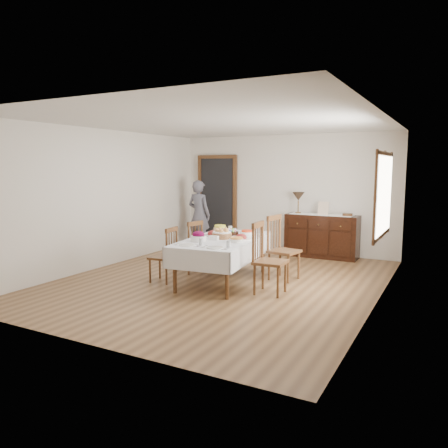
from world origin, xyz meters
The scene contains 26 objects.
ground centered at (0.00, 0.00, 0.00)m, with size 6.00×6.00×0.00m, color brown.
room_shell centered at (-0.15, 0.42, 1.64)m, with size 5.02×6.02×2.65m.
dining_table centered at (0.04, -0.02, 0.64)m, with size 1.30×2.21×0.73m.
chair_left_near centered at (-0.79, -0.49, 0.46)m, with size 0.42×0.42×0.92m.
chair_left_far centered at (-0.77, 0.26, 0.48)m, with size 0.47×0.47×0.94m.
chair_right_near centered at (0.94, -0.30, 0.55)m, with size 0.47×0.47×1.08m.
chair_right_far centered at (0.84, 0.59, 0.55)m, with size 0.52×0.52×1.08m.
sideboard centered at (0.94, 2.72, 0.45)m, with size 1.50×0.55×0.90m.
person centered at (-1.84, 2.33, 0.85)m, with size 0.53×0.34×1.70m, color #545360.
bread_basket centered at (0.02, -0.01, 0.79)m, with size 0.33×0.33×0.17m.
egg_basket centered at (-0.01, 0.40, 0.77)m, with size 0.25×0.25×0.11m.
ham_platter_a centered at (-0.25, 0.15, 0.75)m, with size 0.33×0.33×0.11m.
ham_platter_b centered at (0.35, 0.04, 0.75)m, with size 0.32×0.32×0.11m.
beet_bowl centered at (-0.17, -0.43, 0.79)m, with size 0.25×0.25×0.16m.
carrot_bowl centered at (0.26, 0.45, 0.77)m, with size 0.23×0.23×0.09m.
pineapple_bowl centered at (-0.34, 0.59, 0.79)m, with size 0.24×0.24×0.13m.
casserole_dish centered at (0.39, -0.22, 0.76)m, with size 0.23×0.23×0.08m.
butter_dish centered at (-0.01, -0.21, 0.76)m, with size 0.15×0.10×0.07m.
setting_left centered at (-0.08, -0.78, 0.75)m, with size 0.43×0.31×0.10m.
setting_right centered at (0.39, -0.77, 0.75)m, with size 0.43×0.31×0.10m.
glass_far_a centered at (-0.19, 0.69, 0.78)m, with size 0.07×0.07×0.11m.
glass_far_b centered at (0.32, 0.77, 0.77)m, with size 0.06×0.06×0.10m.
runner centered at (0.92, 2.71, 0.91)m, with size 1.30×0.35×0.01m.
table_lamp centered at (0.41, 2.72, 1.26)m, with size 0.26×0.26×0.46m.
picture_frame centered at (0.98, 2.66, 1.04)m, with size 0.22×0.08×0.28m.
deco_bowl centered at (1.47, 2.68, 0.93)m, with size 0.20×0.20×0.06m.
Camera 1 is at (3.40, -6.27, 1.90)m, focal length 35.00 mm.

